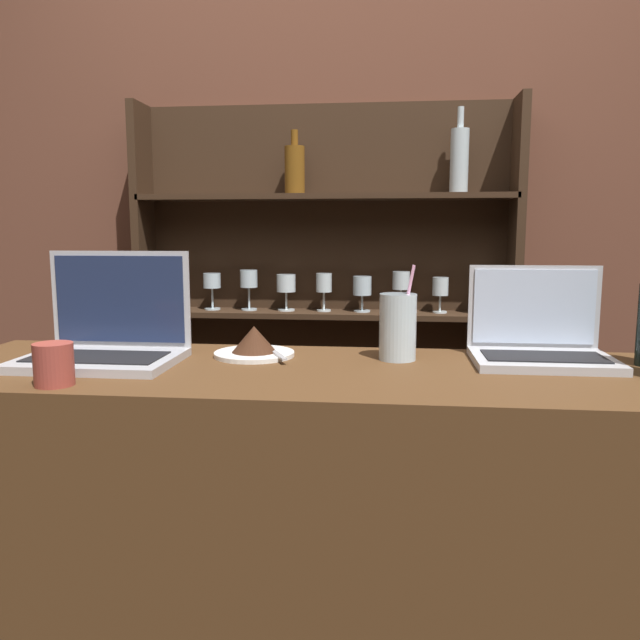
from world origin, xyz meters
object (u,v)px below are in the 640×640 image
water_glass (398,327)px  coffee_cup (54,364)px  cake_plate (254,344)px  laptop_far (539,341)px  laptop_near (107,338)px

water_glass → coffee_cup: 0.71m
cake_plate → coffee_cup: bearing=-135.5°
laptop_far → coffee_cup: laptop_far is taller
cake_plate → coffee_cup: coffee_cup is taller
water_glass → coffee_cup: (-0.64, -0.31, -0.03)m
laptop_far → cake_plate: bearing=-178.4°
coffee_cup → water_glass: bearing=25.6°
cake_plate → coffee_cup: 0.44m
water_glass → coffee_cup: water_glass is taller
laptop_near → coffee_cup: bearing=-89.7°
laptop_near → water_glass: (0.64, 0.08, 0.02)m
laptop_near → cake_plate: 0.33m
cake_plate → coffee_cup: (-0.31, -0.31, 0.01)m
cake_plate → water_glass: 0.33m
laptop_far → laptop_near: bearing=-174.0°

